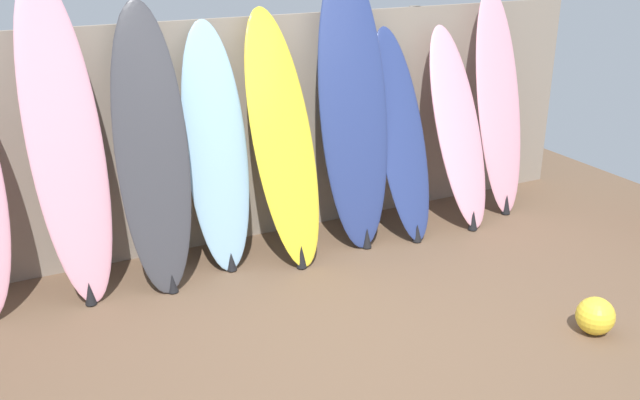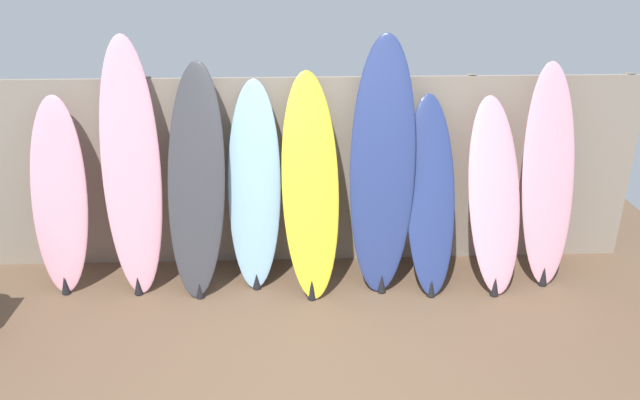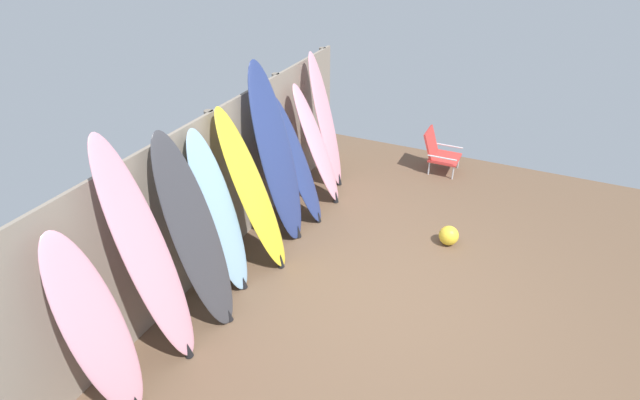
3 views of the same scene
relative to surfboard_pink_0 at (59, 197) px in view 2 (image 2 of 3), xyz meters
name	(u,v)px [view 2 (image 2 of 3)]	position (x,y,z in m)	size (l,w,h in m)	color
ground	(320,395)	(2.21, -1.63, -0.84)	(7.68, 7.68, 0.00)	brown
fence_back	(311,173)	(2.21, 0.37, 0.06)	(6.08, 0.11, 1.80)	gray
surfboard_pink_0	(59,197)	(0.00, 0.00, 0.00)	(0.49, 0.51, 1.71)	pink
surfboard_pink_1	(131,169)	(0.65, 0.01, 0.25)	(0.56, 0.66, 2.21)	pink
surfboard_charcoal_2	(196,183)	(1.20, -0.05, 0.14)	(0.59, 0.71, 1.99)	#38383D
surfboard_skyblue_3	(254,188)	(1.70, 0.03, 0.05)	(0.50, 0.55, 1.82)	#8CB7D6
surfboard_yellow_4	(310,188)	(2.19, -0.08, 0.09)	(0.55, 0.78, 1.89)	yellow
surfboard_navy_5	(382,168)	(2.81, -0.04, 0.25)	(0.64, 0.68, 2.21)	navy
surfboard_navy_6	(431,197)	(3.24, -0.08, -0.01)	(0.45, 0.72, 1.69)	navy
surfboard_pink_7	(494,197)	(3.81, -0.10, -0.02)	(0.55, 0.75, 1.67)	pink
surfboard_pink_8	(548,178)	(4.30, -0.01, 0.12)	(0.51, 0.56, 1.96)	pink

